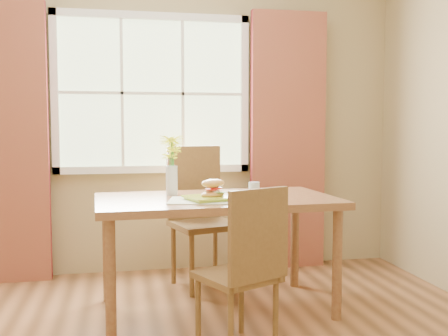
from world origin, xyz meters
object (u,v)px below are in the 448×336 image
at_px(chair_near, 245,263).
at_px(flower_vase, 172,158).
at_px(dining_table, 216,209).
at_px(chair_far, 199,209).
at_px(water_glass, 254,191).
at_px(croissant_sandwich, 213,189).

bearing_deg(chair_near, flower_vase, 84.58).
relative_size(dining_table, flower_vase, 3.91).
height_order(dining_table, flower_vase, flower_vase).
bearing_deg(chair_far, chair_near, -103.08).
distance_m(chair_near, flower_vase, 1.06).
xyz_separation_m(dining_table, water_glass, (0.23, -0.10, 0.13)).
height_order(croissant_sandwich, water_glass, croissant_sandwich).
bearing_deg(water_glass, chair_near, -108.58).
relative_size(dining_table, chair_far, 1.49).
relative_size(chair_far, water_glass, 10.00).
bearing_deg(chair_far, croissant_sandwich, -107.37).
bearing_deg(croissant_sandwich, dining_table, 54.55).
xyz_separation_m(chair_far, croissant_sandwich, (-0.02, -0.76, 0.25)).
xyz_separation_m(dining_table, flower_vase, (-0.27, 0.18, 0.33)).
height_order(dining_table, water_glass, water_glass).
relative_size(chair_near, croissant_sandwich, 4.93).
xyz_separation_m(croissant_sandwich, water_glass, (0.28, 0.05, -0.03)).
bearing_deg(croissant_sandwich, chair_far, 70.69).
distance_m(water_glass, flower_vase, 0.61).
xyz_separation_m(chair_far, flower_vase, (-0.25, -0.43, 0.43)).
height_order(chair_far, water_glass, chair_far).
bearing_deg(dining_table, chair_far, 89.58).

